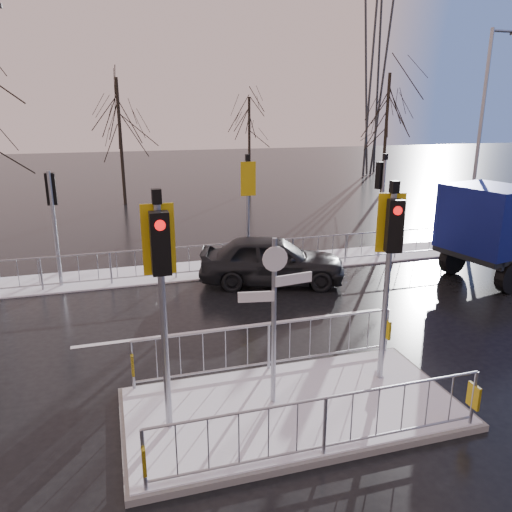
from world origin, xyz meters
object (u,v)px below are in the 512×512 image
object	(u,v)px
flatbed_truck	(506,229)
street_lamp_right	(481,133)
traffic_island	(292,392)
car_far_lane	(272,260)

from	to	relation	value
flatbed_truck	street_lamp_right	world-z (taller)	street_lamp_right
traffic_island	flatbed_truck	xyz separation A→B (m)	(9.12, 5.12, 1.23)
traffic_island	car_far_lane	world-z (taller)	traffic_island
traffic_island	street_lamp_right	bearing A→B (deg)	38.73
traffic_island	car_far_lane	bearing A→B (deg)	74.61
car_far_lane	flatbed_truck	size ratio (longest dim) A/B	0.65
car_far_lane	street_lamp_right	bearing A→B (deg)	-61.59
car_far_lane	street_lamp_right	world-z (taller)	street_lamp_right
street_lamp_right	flatbed_truck	bearing A→B (deg)	-113.46
street_lamp_right	car_far_lane	bearing A→B (deg)	-168.46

